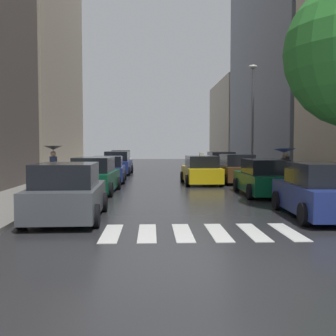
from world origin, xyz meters
name	(u,v)px	position (x,y,z in m)	size (l,w,h in m)	color
ground_plane	(168,175)	(0.00, 24.00, -0.02)	(28.00, 72.00, 0.04)	#272729
sidewalk_left	(82,174)	(-6.50, 24.00, 0.07)	(3.00, 72.00, 0.15)	gray
sidewalk_right	(252,173)	(6.50, 24.00, 0.07)	(3.00, 72.00, 0.15)	gray
crosswalk_stripes	(200,232)	(0.00, 3.00, 0.01)	(4.95, 2.20, 0.01)	silver
building_left_mid	(28,39)	(-11.00, 26.02, 10.59)	(6.00, 15.26, 21.18)	#B2A38C
building_right_mid	(285,65)	(11.00, 30.38, 9.64)	(6.00, 21.04, 19.28)	slate
building_right_far	(239,122)	(11.00, 49.73, 5.48)	(6.00, 16.20, 10.95)	#9E9384
parked_car_left_nearest	(67,193)	(-3.75, 4.99, 0.79)	(2.25, 4.15, 1.69)	#474C51
parked_car_left_second	(95,176)	(-3.86, 11.72, 0.78)	(2.14, 4.61, 1.68)	#0C4C2D
parked_car_left_third	(108,170)	(-3.86, 17.41, 0.74)	(2.22, 4.23, 1.58)	navy
parked_car_left_fourth	(118,164)	(-3.83, 24.16, 0.82)	(2.21, 4.48, 1.77)	navy
parked_car_left_fifth	(121,161)	(-3.94, 29.39, 0.83)	(2.13, 4.24, 1.79)	#B2B7BF
parked_car_right_nearest	(319,192)	(3.89, 5.07, 0.79)	(2.14, 4.37, 1.69)	navy
parked_car_right_second	(263,178)	(3.72, 10.72, 0.75)	(2.05, 4.53, 1.61)	#0C4C2D
parked_car_right_third	(236,170)	(3.75, 16.67, 0.79)	(2.18, 4.08, 1.70)	brown
parked_car_right_fourth	(221,165)	(3.81, 22.51, 0.81)	(2.21, 4.07, 1.75)	black
taxi_midroad	(201,171)	(1.60, 16.03, 0.76)	(2.16, 4.38, 1.81)	yellow
pedestrian_near_tree	(53,158)	(-6.07, 13.10, 1.60)	(0.94, 0.94, 2.05)	black
pedestrian_by_kerb	(286,156)	(6.89, 17.10, 1.58)	(1.11, 1.11, 1.89)	black
pedestrian_far_side	(284,157)	(5.77, 14.20, 1.58)	(1.14, 1.14, 1.88)	navy
lamp_post_right	(253,113)	(5.55, 20.16, 4.41)	(0.60, 0.28, 7.45)	#595B60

